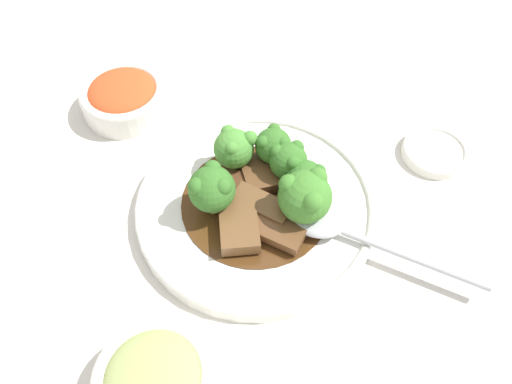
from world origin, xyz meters
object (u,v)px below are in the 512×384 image
at_px(side_bowl_kimchi, 124,97).
at_px(sauce_dish, 435,152).
at_px(broccoli_floret_0, 273,145).
at_px(broccoli_floret_3, 212,188).
at_px(side_bowl_appetizer, 155,381).
at_px(beef_strip_3, 260,174).
at_px(main_plate, 256,205).
at_px(beef_strip_0, 227,184).
at_px(beef_strip_1, 239,226).
at_px(beef_strip_4, 263,205).
at_px(broccoli_floret_2, 305,196).
at_px(broccoli_floret_4, 238,146).
at_px(broccoli_floret_5, 288,160).
at_px(broccoli_floret_1, 305,179).
at_px(serving_spoon, 329,225).
at_px(beef_strip_2, 279,231).

relative_size(side_bowl_kimchi, sauce_dish, 1.39).
bearing_deg(broccoli_floret_0, side_bowl_kimchi, -56.30).
distance_m(broccoli_floret_3, side_bowl_appetizer, 0.18).
height_order(beef_strip_3, side_bowl_kimchi, side_bowl_kimchi).
bearing_deg(side_bowl_appetizer, main_plate, -140.79).
height_order(beef_strip_0, side_bowl_appetizer, side_bowl_appetizer).
distance_m(beef_strip_1, broccoli_floret_0, 0.10).
distance_m(beef_strip_3, broccoli_floret_3, 0.07).
bearing_deg(broccoli_floret_0, beef_strip_4, 52.79).
height_order(beef_strip_1, broccoli_floret_2, broccoli_floret_2).
bearing_deg(broccoli_floret_4, broccoli_floret_5, 133.91).
xyz_separation_m(side_bowl_kimchi, sauce_dish, (-0.30, 0.23, -0.01)).
bearing_deg(broccoli_floret_5, sauce_dish, 168.89).
relative_size(beef_strip_4, side_bowl_appetizer, 0.66).
bearing_deg(broccoli_floret_3, side_bowl_kimchi, -80.45).
height_order(broccoli_floret_1, serving_spoon, broccoli_floret_1).
bearing_deg(beef_strip_3, beef_strip_0, -5.73).
bearing_deg(beef_strip_2, broccoli_floret_4, -91.40).
distance_m(beef_strip_1, serving_spoon, 0.09).
relative_size(broccoli_floret_4, side_bowl_appetizer, 0.50).
relative_size(side_bowl_kimchi, side_bowl_appetizer, 1.04).
height_order(beef_strip_3, broccoli_floret_4, broccoli_floret_4).
xyz_separation_m(main_plate, side_bowl_kimchi, (0.08, -0.21, 0.01)).
distance_m(broccoli_floret_0, broccoli_floret_3, 0.09).
relative_size(beef_strip_1, sauce_dish, 0.90).
distance_m(beef_strip_1, broccoli_floret_3, 0.05).
xyz_separation_m(beef_strip_1, beef_strip_2, (-0.03, 0.02, -0.00)).
relative_size(beef_strip_4, broccoli_floret_2, 1.14).
relative_size(beef_strip_3, side_bowl_appetizer, 0.55).
bearing_deg(broccoli_floret_1, broccoli_floret_5, -78.43).
xyz_separation_m(beef_strip_1, side_bowl_kimchi, (0.05, -0.24, -0.00)).
relative_size(beef_strip_1, side_bowl_kimchi, 0.65).
relative_size(broccoli_floret_0, broccoli_floret_2, 0.84).
bearing_deg(beef_strip_3, beef_strip_4, 67.42).
bearing_deg(broccoli_floret_4, beef_strip_1, 65.17).
bearing_deg(broccoli_floret_0, broccoli_floret_2, 86.62).
distance_m(main_plate, sauce_dish, 0.22).
bearing_deg(beef_strip_4, broccoli_floret_2, 143.63).
bearing_deg(broccoli_floret_5, serving_spoon, 94.49).
bearing_deg(beef_strip_3, serving_spoon, 110.09).
height_order(beef_strip_3, broccoli_floret_1, broccoli_floret_1).
bearing_deg(beef_strip_4, beef_strip_2, 91.72).
relative_size(main_plate, beef_strip_1, 3.76).
xyz_separation_m(broccoli_floret_2, side_bowl_appetizer, (0.19, 0.09, -0.03)).
relative_size(broccoli_floret_4, serving_spoon, 0.28).
xyz_separation_m(beef_strip_1, broccoli_floret_0, (-0.07, -0.06, 0.02)).
bearing_deg(main_plate, beef_strip_0, -56.11).
bearing_deg(broccoli_floret_2, side_bowl_appetizer, 25.35).
bearing_deg(side_bowl_kimchi, serving_spoon, 114.74).
bearing_deg(sauce_dish, main_plate, -5.85).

